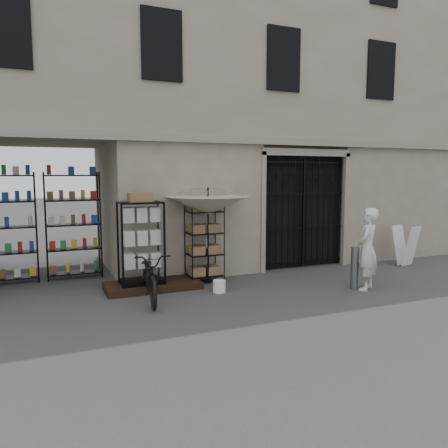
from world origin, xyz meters
name	(u,v)px	position (x,y,z in m)	size (l,w,h in m)	color
ground	(287,295)	(0.00, 0.00, 0.00)	(80.00, 80.00, 0.00)	black
main_building	(214,99)	(0.00, 4.00, 4.50)	(14.00, 4.00, 9.00)	gray
shop_recess	(43,218)	(-4.50, 2.80, 1.50)	(3.00, 1.70, 3.00)	black
shop_shelving	(41,227)	(-4.55, 3.30, 1.25)	(2.70, 0.50, 2.50)	black
iron_gate	(300,210)	(1.75, 2.28, 1.50)	(2.50, 0.21, 3.00)	black
step_platform	(153,286)	(-2.40, 1.55, 0.07)	(2.00, 0.90, 0.15)	black
display_cabinet	(141,247)	(-2.63, 1.52, 0.93)	(1.01, 0.84, 1.88)	black
wire_rack	(204,246)	(-1.16, 1.69, 0.84)	(0.82, 0.63, 1.72)	black
market_umbrella	(208,201)	(-1.12, 1.56, 1.87)	(2.07, 2.08, 2.60)	black
white_bucket	(219,286)	(-1.18, 0.75, 0.13)	(0.26, 0.26, 0.25)	white
bicycle	(150,300)	(-2.65, 0.73, 0.00)	(0.65, 0.99, 1.88)	black
steel_bollard	(355,268)	(1.59, -0.13, 0.45)	(0.17, 0.17, 0.91)	slate
shopkeeper	(366,289)	(1.79, -0.27, 0.00)	(0.64, 1.75, 0.42)	silver
easel_sign	(406,245)	(4.45, 1.27, 0.55)	(0.64, 0.69, 1.06)	silver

